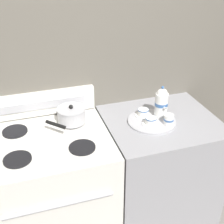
% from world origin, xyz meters
% --- Properties ---
extents(wall_back, '(6.00, 0.05, 2.20)m').
position_xyz_m(wall_back, '(0.00, 0.35, 1.10)').
color(wall_back, '#666056').
rests_on(wall_back, ground).
extents(stove, '(0.76, 0.68, 0.95)m').
position_xyz_m(stove, '(-0.38, -0.00, 0.47)').
color(stove, silver).
rests_on(stove, ground).
extents(control_panel, '(0.74, 0.05, 0.16)m').
position_xyz_m(control_panel, '(-0.38, 0.30, 1.03)').
color(control_panel, silver).
rests_on(control_panel, stove).
extents(side_counter, '(0.75, 0.66, 0.94)m').
position_xyz_m(side_counter, '(0.38, 0.00, 0.47)').
color(side_counter, '#939399').
rests_on(side_counter, ground).
extents(saucepan, '(0.27, 0.26, 0.12)m').
position_xyz_m(saucepan, '(-0.20, 0.15, 1.00)').
color(saucepan, '#B7B7BC').
rests_on(saucepan, stove).
extents(serving_tray, '(0.32, 0.32, 0.01)m').
position_xyz_m(serving_tray, '(0.31, -0.01, 0.95)').
color(serving_tray, '#B2B2B7').
rests_on(serving_tray, side_counter).
extents(teapot, '(0.09, 0.14, 0.22)m').
position_xyz_m(teapot, '(0.39, 0.03, 1.05)').
color(teapot, white).
rests_on(teapot, serving_tray).
extents(teacup_left, '(0.11, 0.11, 0.05)m').
position_xyz_m(teacup_left, '(0.28, -0.05, 0.98)').
color(teacup_left, white).
rests_on(teacup_left, serving_tray).
extents(teacup_right, '(0.11, 0.11, 0.05)m').
position_xyz_m(teacup_right, '(0.28, 0.07, 0.98)').
color(teacup_right, white).
rests_on(teacup_right, serving_tray).
extents(creamer_jug, '(0.06, 0.06, 0.07)m').
position_xyz_m(creamer_jug, '(0.39, -0.08, 0.99)').
color(creamer_jug, white).
rests_on(creamer_jug, serving_tray).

